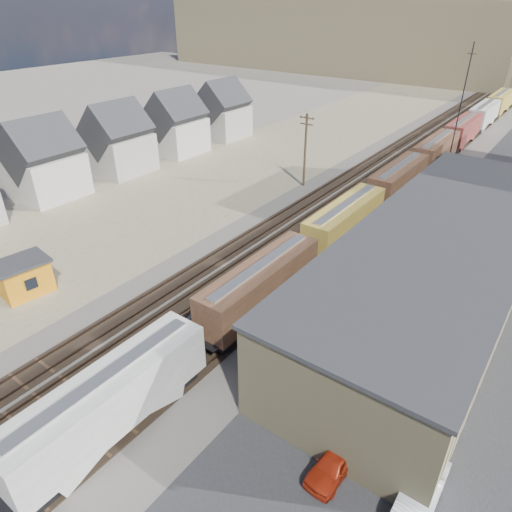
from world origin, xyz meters
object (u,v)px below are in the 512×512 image
Objects in this scene: utility_pole_north at (305,149)px; maintenance_shed at (24,277)px; parked_car_red at (334,464)px; freight_train at (419,164)px; parked_car_white at (420,494)px.

maintenance_shed is (-6.43, -37.47, -3.63)m from utility_pole_north.
utility_pole_north reaches higher than parked_car_red.
utility_pole_north is at bearing 80.27° from maintenance_shed.
utility_pole_north is at bearing 126.79° from parked_car_red.
freight_train is 23.54× the size of parked_car_white.
parked_car_white is (28.85, -36.13, -4.46)m from utility_pole_north.
maintenance_shed is at bearing -99.73° from utility_pole_north.
utility_pole_north is 1.97× the size of parked_car_white.
freight_train is at bearing 68.71° from maintenance_shed.
parked_car_red is 0.85× the size of parked_car_white.
freight_train reaches higher than parked_car_white.
maintenance_shed is 0.96× the size of parked_car_white.
parked_car_red is (12.08, -47.73, -2.06)m from freight_train.
utility_pole_north is 44.65m from parked_car_red.
maintenance_shed is 1.14× the size of parked_car_red.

